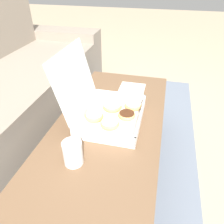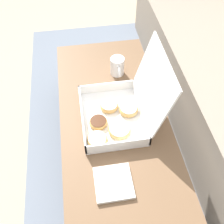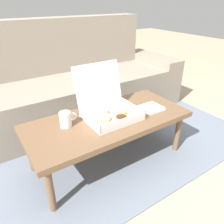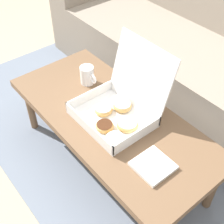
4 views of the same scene
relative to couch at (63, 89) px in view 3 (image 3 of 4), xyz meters
name	(u,v)px [view 3 (image 3 of 4)]	position (x,y,z in m)	size (l,w,h in m)	color
ground_plane	(105,155)	(0.00, -0.80, -0.32)	(12.00, 12.00, 0.00)	tan
area_rug	(88,138)	(0.00, -0.50, -0.32)	(2.70, 1.77, 0.01)	slate
couch	(63,89)	(0.00, 0.00, 0.00)	(2.58, 0.79, 0.98)	gray
coffee_table	(109,123)	(0.00, -0.87, 0.02)	(1.19, 0.54, 0.38)	brown
pastry_box	(111,108)	(0.04, -0.84, 0.12)	(0.38, 0.38, 0.36)	white
coffee_mug	(66,119)	(-0.29, -0.80, 0.11)	(0.12, 0.08, 0.11)	white
napkin_stack	(152,108)	(0.36, -0.93, 0.07)	(0.16, 0.16, 0.02)	white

